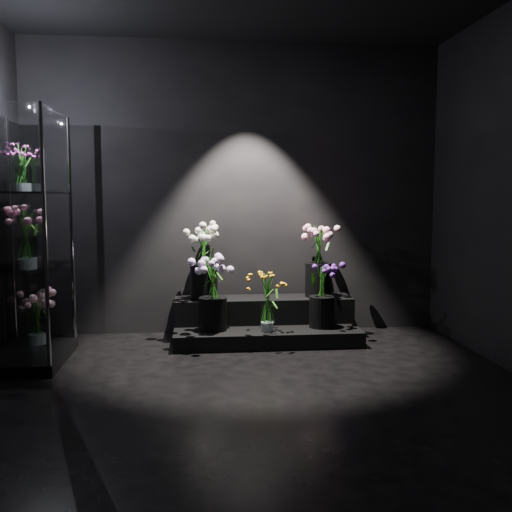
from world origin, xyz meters
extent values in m
plane|color=black|center=(0.00, 0.00, 0.00)|extent=(4.00, 4.00, 0.00)
plane|color=black|center=(0.00, 2.00, 1.40)|extent=(4.00, 0.00, 4.00)
plane|color=black|center=(0.00, -2.00, 1.40)|extent=(4.00, 0.00, 4.00)
cube|color=black|center=(0.25, 1.58, 0.07)|extent=(1.68, 0.75, 0.14)
cube|color=black|center=(0.25, 1.77, 0.26)|extent=(1.68, 0.37, 0.23)
cube|color=black|center=(-1.71, 1.10, 0.05)|extent=(0.54, 0.91, 0.09)
cube|color=white|center=(-1.71, 1.10, 0.77)|extent=(0.48, 0.85, 0.01)
cube|color=white|center=(-1.71, 1.10, 1.36)|extent=(0.48, 0.85, 0.01)
cylinder|color=white|center=(0.24, 1.37, 0.26)|extent=(0.12, 0.12, 0.23)
cylinder|color=black|center=(-0.24, 1.46, 0.29)|extent=(0.25, 0.25, 0.30)
cylinder|color=black|center=(0.75, 1.48, 0.28)|extent=(0.23, 0.23, 0.29)
cylinder|color=black|center=(-0.31, 1.75, 0.54)|extent=(0.25, 0.25, 0.33)
cylinder|color=black|center=(0.78, 1.77, 0.54)|extent=(0.25, 0.25, 0.32)
cylinder|color=white|center=(-1.65, 0.90, 0.90)|extent=(0.15, 0.15, 0.25)
cylinder|color=white|center=(-1.75, 1.22, 1.47)|extent=(0.12, 0.12, 0.20)
cylinder|color=white|center=(-1.72, 1.31, 0.22)|extent=(0.15, 0.15, 0.26)
camera|label=1|loc=(-0.36, -3.55, 1.33)|focal=40.00mm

